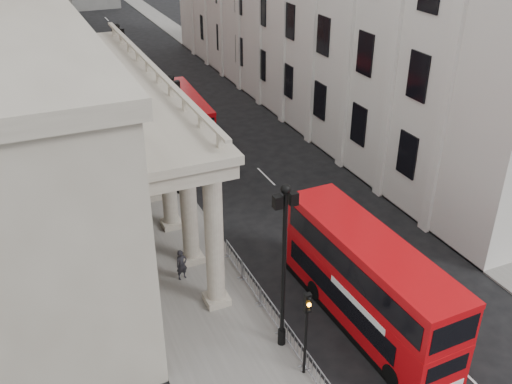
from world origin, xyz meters
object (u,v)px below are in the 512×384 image
lamp_post_north (122,65)px  bus_near (368,281)px  traffic_light (307,320)px  pedestrian_a (182,265)px  pedestrian_c (153,175)px  lamp_post_mid (174,128)px  lamp_post_south (284,258)px  pedestrian_b (130,243)px  bus_far (186,118)px

lamp_post_north → bus_near: lamp_post_north is taller
lamp_post_north → traffic_light: 34.07m
traffic_light → pedestrian_a: traffic_light is taller
bus_near → pedestrian_c: (-5.73, 17.68, -1.41)m
lamp_post_north → traffic_light: bearing=-89.8°
pedestrian_c → lamp_post_mid: bearing=-26.3°
lamp_post_north → traffic_light: lamp_post_north is taller
lamp_post_mid → lamp_post_north: 16.00m
lamp_post_south → pedestrian_b: bearing=115.7°
bus_far → traffic_light: bearing=-94.0°
lamp_post_north → pedestrian_b: lamp_post_north is taller
lamp_post_mid → bus_far: bearing=68.7°
lamp_post_north → lamp_post_mid: bearing=-90.0°
lamp_post_mid → traffic_light: (0.10, -18.02, -1.80)m
bus_near → bus_far: 24.46m
lamp_post_south → pedestrian_a: bearing=112.2°
pedestrian_a → pedestrian_c: (1.31, 10.90, 0.08)m
bus_near → lamp_post_north: bearing=96.1°
traffic_light → pedestrian_c: traffic_light is taller
lamp_post_south → lamp_post_mid: size_ratio=1.00×
bus_near → lamp_post_south: bearing=176.1°
pedestrian_b → bus_near: bearing=121.8°
traffic_light → pedestrian_b: (-4.82, 11.83, -2.15)m
traffic_light → pedestrian_b: 12.95m
bus_far → pedestrian_b: 16.53m
traffic_light → bus_far: 26.48m
traffic_light → bus_far: traffic_light is taller
lamp_post_mid → pedestrian_c: size_ratio=4.34×
lamp_post_south → lamp_post_mid: 16.00m
lamp_post_south → pedestrian_b: 11.58m
traffic_light → pedestrian_c: 19.68m
pedestrian_a → bus_far: bearing=60.0°
lamp_post_mid → pedestrian_a: 10.53m
lamp_post_south → bus_far: lamp_post_south is taller
bus_far → pedestrian_c: size_ratio=5.05×
lamp_post_north → pedestrian_a: size_ratio=4.74×
traffic_light → pedestrian_b: traffic_light is taller
bus_near → bus_far: bus_near is taller
traffic_light → lamp_post_south: bearing=92.8°
lamp_post_mid → pedestrian_a: bearing=-106.0°
lamp_post_mid → bus_far: 9.28m
pedestrian_a → pedestrian_c: pedestrian_c is taller
traffic_light → pedestrian_a: (-2.80, 8.62, -2.11)m
lamp_post_mid → bus_near: 16.93m
lamp_post_south → pedestrian_a: size_ratio=4.74×
bus_near → pedestrian_c: bearing=106.4°
lamp_post_south → lamp_post_mid: bearing=90.0°
lamp_post_south → pedestrian_a: 8.13m
lamp_post_mid → pedestrian_a: size_ratio=4.74×
lamp_post_south → traffic_light: bearing=-87.2°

